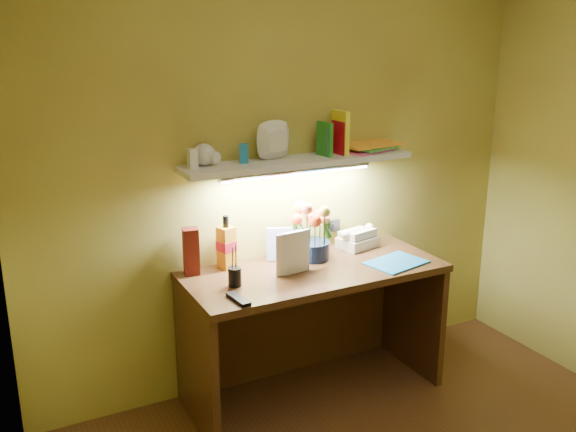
% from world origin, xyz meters
% --- Properties ---
extents(desk, '(1.40, 0.60, 0.75)m').
position_xyz_m(desk, '(0.00, 1.20, 0.38)').
color(desk, '#32170D').
rests_on(desk, ground).
extents(flower_bouquet, '(0.25, 0.25, 0.34)m').
position_xyz_m(flower_bouquet, '(0.07, 1.34, 0.92)').
color(flower_bouquet, '#0B193C').
rests_on(flower_bouquet, desk).
extents(telephone, '(0.24, 0.20, 0.13)m').
position_xyz_m(telephone, '(0.39, 1.38, 0.81)').
color(telephone, beige).
rests_on(telephone, desk).
extents(desk_clock, '(0.07, 0.04, 0.07)m').
position_xyz_m(desk_clock, '(0.51, 1.45, 0.79)').
color(desk_clock, '#B4B4B9').
rests_on(desk_clock, desk).
extents(whisky_bottle, '(0.10, 0.10, 0.29)m').
position_xyz_m(whisky_bottle, '(-0.41, 1.42, 0.90)').
color(whisky_bottle, '#C7820E').
rests_on(whisky_bottle, desk).
extents(whisky_box, '(0.09, 0.09, 0.25)m').
position_xyz_m(whisky_box, '(-0.61, 1.43, 0.87)').
color(whisky_box, '#59150E').
rests_on(whisky_box, desk).
extents(pen_cup, '(0.08, 0.08, 0.16)m').
position_xyz_m(pen_cup, '(-0.47, 1.17, 0.83)').
color(pen_cup, black).
rests_on(pen_cup, desk).
extents(art_card, '(0.18, 0.10, 0.18)m').
position_xyz_m(art_card, '(-0.09, 1.40, 0.84)').
color(art_card, white).
rests_on(art_card, desk).
extents(tv_remote, '(0.06, 0.17, 0.02)m').
position_xyz_m(tv_remote, '(-0.53, 0.99, 0.76)').
color(tv_remote, black).
rests_on(tv_remote, desk).
extents(blue_folder, '(0.35, 0.29, 0.01)m').
position_xyz_m(blue_folder, '(0.44, 1.06, 0.75)').
color(blue_folder, '#207EBF').
rests_on(blue_folder, desk).
extents(desk_book_a, '(0.17, 0.05, 0.23)m').
position_xyz_m(desk_book_a, '(-0.23, 1.18, 0.86)').
color(desk_book_a, silver).
rests_on(desk_book_a, desk).
extents(desk_book_b, '(0.17, 0.03, 0.23)m').
position_xyz_m(desk_book_b, '(-0.20, 1.18, 0.86)').
color(desk_book_b, silver).
rests_on(desk_book_b, desk).
extents(wall_shelf, '(1.30, 0.32, 0.27)m').
position_xyz_m(wall_shelf, '(0.02, 1.38, 1.33)').
color(wall_shelf, silver).
rests_on(wall_shelf, ground).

